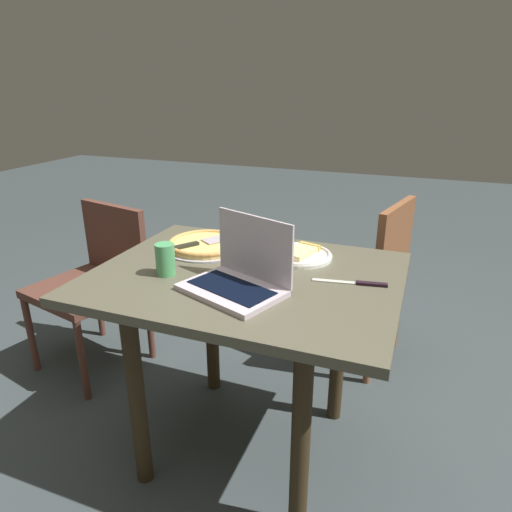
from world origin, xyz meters
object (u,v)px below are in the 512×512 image
(dining_table, at_px, (246,303))
(pizza_tray, at_px, (206,244))
(chair_far, at_px, (97,276))
(pizza_plate, at_px, (300,254))
(drink_cup, at_px, (165,259))
(table_knife, at_px, (357,283))
(laptop, at_px, (239,275))
(chair_near, at_px, (366,270))

(dining_table, relative_size, pizza_tray, 3.17)
(dining_table, bearing_deg, chair_far, 161.21)
(pizza_plate, height_order, drink_cup, drink_cup)
(pizza_plate, bearing_deg, chair_far, 174.21)
(dining_table, xyz_separation_m, drink_cup, (-0.25, -0.11, 0.17))
(table_knife, xyz_separation_m, chair_far, (-1.32, 0.28, -0.29))
(laptop, xyz_separation_m, drink_cup, (-0.28, 0.02, 0.01))
(drink_cup, bearing_deg, table_knife, 13.63)
(pizza_plate, height_order, pizza_tray, pizza_plate)
(dining_table, height_order, laptop, laptop)
(pizza_tray, distance_m, drink_cup, 0.29)
(table_knife, height_order, chair_far, chair_far)
(laptop, height_order, pizza_tray, laptop)
(chair_near, bearing_deg, laptop, -107.32)
(table_knife, xyz_separation_m, chair_near, (-0.06, 0.77, -0.26))
(laptop, distance_m, drink_cup, 0.28)
(laptop, relative_size, chair_near, 0.43)
(pizza_tray, relative_size, chair_near, 0.39)
(laptop, height_order, chair_far, laptop)
(pizza_plate, relative_size, chair_far, 0.30)
(table_knife, xyz_separation_m, drink_cup, (-0.63, -0.15, 0.05))
(table_knife, distance_m, chair_near, 0.81)
(pizza_plate, xyz_separation_m, drink_cup, (-0.39, -0.32, 0.04))
(dining_table, distance_m, chair_near, 0.88)
(pizza_tray, bearing_deg, laptop, -48.22)
(pizza_tray, bearing_deg, chair_near, 48.15)
(dining_table, xyz_separation_m, chair_near, (0.32, 0.81, -0.14))
(drink_cup, bearing_deg, laptop, -4.00)
(dining_table, bearing_deg, drink_cup, -156.67)
(laptop, xyz_separation_m, chair_far, (-0.97, 0.45, -0.34))
(dining_table, distance_m, pizza_plate, 0.28)
(drink_cup, bearing_deg, pizza_plate, 39.31)
(dining_table, bearing_deg, pizza_tray, 144.12)
(pizza_tray, distance_m, chair_near, 0.89)
(laptop, height_order, pizza_plate, laptop)
(chair_near, bearing_deg, table_knife, -85.78)
(laptop, distance_m, table_knife, 0.39)
(drink_cup, distance_m, chair_near, 1.13)
(pizza_tray, height_order, chair_far, chair_far)
(pizza_tray, relative_size, drink_cup, 2.98)
(drink_cup, bearing_deg, pizza_tray, 88.05)
(laptop, distance_m, pizza_tray, 0.41)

